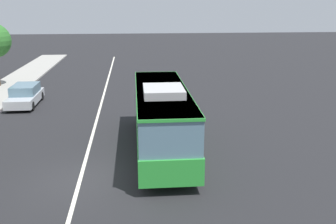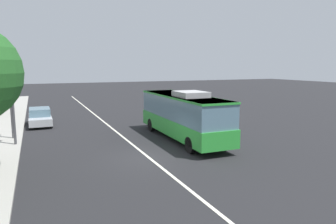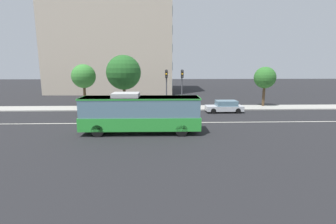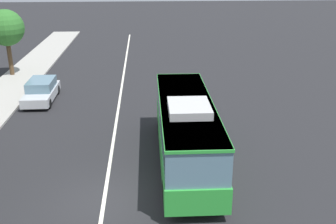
# 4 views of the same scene
# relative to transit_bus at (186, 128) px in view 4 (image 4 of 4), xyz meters

# --- Properties ---
(ground_plane) EXTENTS (160.00, 160.00, 0.00)m
(ground_plane) POSITION_rel_transit_bus_xyz_m (-3.08, 3.69, -1.81)
(ground_plane) COLOR black
(lane_centre_line) EXTENTS (76.00, 0.16, 0.01)m
(lane_centre_line) POSITION_rel_transit_bus_xyz_m (-3.08, 3.69, -1.80)
(lane_centre_line) COLOR silver
(lane_centre_line) RESTS_ON ground_plane
(transit_bus) EXTENTS (10.02, 2.58, 3.46)m
(transit_bus) POSITION_rel_transit_bus_xyz_m (0.00, 0.00, 0.00)
(transit_bus) COLOR green
(transit_bus) RESTS_ON ground_plane
(sedan_silver) EXTENTS (4.51, 1.84, 1.46)m
(sedan_silver) POSITION_rel_transit_bus_xyz_m (9.65, 9.10, -1.09)
(sedan_silver) COLOR #B7BABF
(sedan_silver) RESTS_ON ground_plane
(street_tree_kerbside_right) EXTENTS (2.94, 2.94, 5.53)m
(street_tree_kerbside_right) POSITION_rel_transit_bus_xyz_m (16.09, 13.05, 2.21)
(street_tree_kerbside_right) COLOR #4C3823
(street_tree_kerbside_right) RESTS_ON ground_plane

